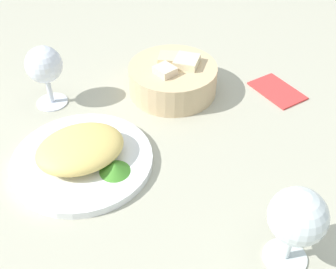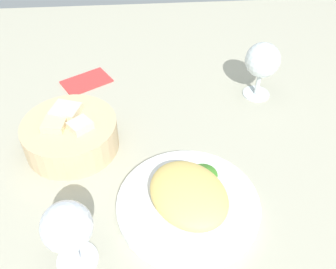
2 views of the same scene
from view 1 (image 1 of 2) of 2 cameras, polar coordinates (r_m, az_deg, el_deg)
ground_plane at (r=74.69cm, az=-2.33°, el=-3.18°), size 140.00×140.00×2.00cm
plate at (r=73.23cm, az=-11.52°, el=-3.46°), size 24.00×24.00×1.40cm
omelette at (r=71.31cm, az=-11.82°, el=-1.84°), size 18.55×17.21×4.25cm
lettuce_garnish at (r=68.93cm, az=-7.25°, el=-4.47°), size 5.16×5.16×1.70cm
bread_basket at (r=86.82cm, az=0.71°, el=7.65°), size 17.99×17.99×7.57cm
wine_glass_near at (r=55.94cm, az=17.09°, el=-10.87°), size 7.60×7.60×12.93cm
wine_glass_far at (r=83.97cm, az=-16.41°, el=8.74°), size 7.10×7.10×12.53cm
folded_napkin at (r=91.22cm, az=14.58°, el=5.86°), size 11.61×13.03×0.80cm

